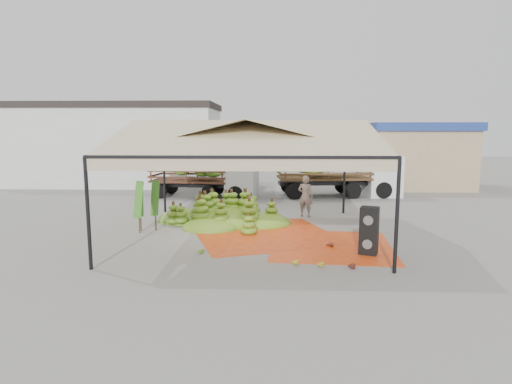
{
  "coord_description": "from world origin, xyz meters",
  "views": [
    {
      "loc": [
        0.8,
        -14.8,
        3.7
      ],
      "look_at": [
        0.2,
        1.5,
        1.3
      ],
      "focal_mm": 30.0,
      "sensor_mm": 36.0,
      "label": 1
    }
  ],
  "objects_px": {
    "speaker_stack": "(369,231)",
    "vendor": "(305,196)",
    "truck_right": "(343,171)",
    "banana_heap": "(225,207)",
    "truck_left": "(209,175)"
  },
  "relations": [
    {
      "from": "banana_heap",
      "to": "truck_right",
      "type": "distance_m",
      "value": 9.21
    },
    {
      "from": "banana_heap",
      "to": "truck_right",
      "type": "relative_size",
      "value": 0.83
    },
    {
      "from": "speaker_stack",
      "to": "truck_left",
      "type": "bearing_deg",
      "value": 142.37
    },
    {
      "from": "banana_heap",
      "to": "speaker_stack",
      "type": "bearing_deg",
      "value": -41.99
    },
    {
      "from": "banana_heap",
      "to": "truck_left",
      "type": "distance_m",
      "value": 6.61
    },
    {
      "from": "speaker_stack",
      "to": "truck_right",
      "type": "distance_m",
      "value": 11.43
    },
    {
      "from": "banana_heap",
      "to": "speaker_stack",
      "type": "height_order",
      "value": "speaker_stack"
    },
    {
      "from": "vendor",
      "to": "speaker_stack",
      "type": "bearing_deg",
      "value": 125.37
    },
    {
      "from": "speaker_stack",
      "to": "vendor",
      "type": "distance_m",
      "value": 5.69
    },
    {
      "from": "banana_heap",
      "to": "vendor",
      "type": "distance_m",
      "value": 3.52
    },
    {
      "from": "speaker_stack",
      "to": "truck_left",
      "type": "height_order",
      "value": "truck_left"
    },
    {
      "from": "speaker_stack",
      "to": "vendor",
      "type": "bearing_deg",
      "value": 126.43
    },
    {
      "from": "vendor",
      "to": "truck_right",
      "type": "bearing_deg",
      "value": -92.88
    },
    {
      "from": "vendor",
      "to": "truck_right",
      "type": "xyz_separation_m",
      "value": [
        2.54,
        5.86,
        0.52
      ]
    },
    {
      "from": "truck_left",
      "to": "truck_right",
      "type": "relative_size",
      "value": 0.87
    }
  ]
}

